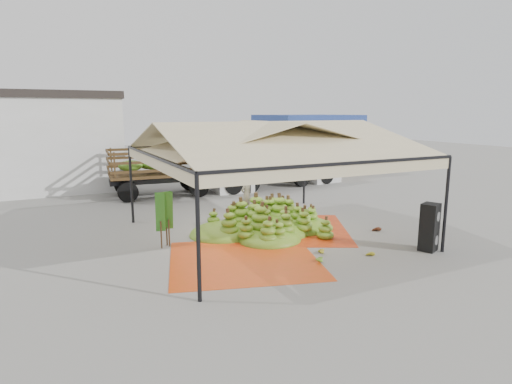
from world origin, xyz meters
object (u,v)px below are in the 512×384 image
vendor (246,195)px  truck_left (187,165)px  speaker_stack (429,227)px  truck_right (286,159)px  banana_heap (267,216)px

vendor → truck_left: size_ratio=0.21×
speaker_stack → truck_right: truck_right is taller
vendor → truck_right: size_ratio=0.20×
truck_right → vendor: bearing=-140.2°
truck_right → banana_heap: bearing=-130.8°
vendor → banana_heap: bearing=57.5°
banana_heap → truck_right: size_ratio=0.73×
speaker_stack → truck_left: 13.21m
vendor → truck_left: truck_left is taller
banana_heap → vendor: (0.66, 3.14, 0.18)m
truck_right → speaker_stack: bearing=-106.7°
banana_heap → truck_left: size_ratio=0.74×
speaker_stack → banana_heap: bearing=107.7°
truck_left → truck_right: bearing=6.2°
speaker_stack → truck_left: truck_left is taller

